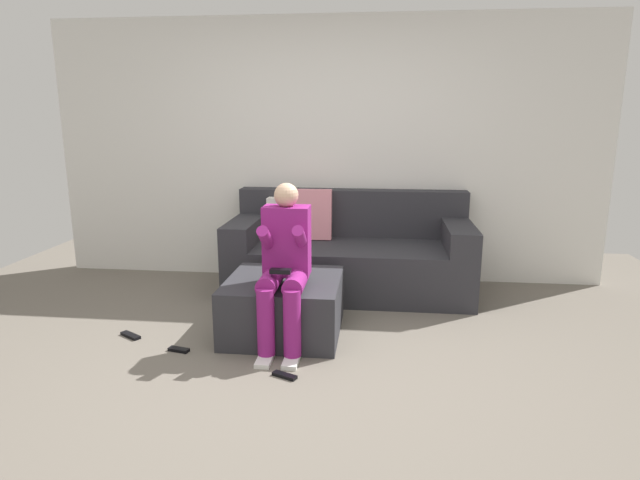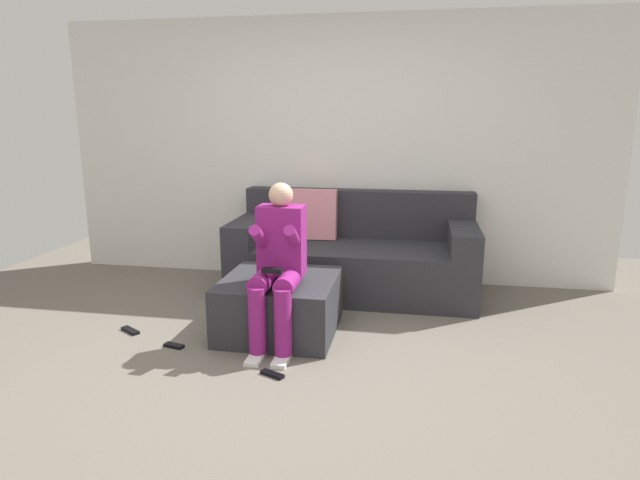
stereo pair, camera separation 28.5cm
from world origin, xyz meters
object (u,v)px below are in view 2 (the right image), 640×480
object	(u,v)px
ottoman	(280,305)
remote_under_side_table	(130,330)
couch_sectional	(352,255)
remote_by_storage_bin	(174,346)
person_seated	(278,262)
remote_near_ottoman	(272,374)

from	to	relation	value
ottoman	remote_under_side_table	world-z (taller)	ottoman
couch_sectional	remote_by_storage_bin	size ratio (longest dim) A/B	14.69
couch_sectional	ottoman	bearing A→B (deg)	-110.92
person_seated	remote_near_ottoman	bearing A→B (deg)	-80.64
person_seated	ottoman	bearing A→B (deg)	102.25
ottoman	person_seated	size ratio (longest dim) A/B	0.73
person_seated	remote_near_ottoman	size ratio (longest dim) A/B	7.01
remote_by_storage_bin	remote_under_side_table	distance (m)	0.49
remote_near_ottoman	remote_under_side_table	world-z (taller)	same
person_seated	remote_under_side_table	distance (m)	1.31
ottoman	remote_near_ottoman	size ratio (longest dim) A/B	5.09
couch_sectional	remote_by_storage_bin	bearing A→B (deg)	-126.10
remote_near_ottoman	remote_by_storage_bin	world-z (taller)	same
remote_under_side_table	remote_near_ottoman	bearing A→B (deg)	10.18
remote_near_ottoman	remote_under_side_table	size ratio (longest dim) A/B	0.88
ottoman	remote_by_storage_bin	size ratio (longest dim) A/B	5.62
ottoman	person_seated	world-z (taller)	person_seated
couch_sectional	person_seated	bearing A→B (deg)	-105.68
couch_sectional	person_seated	distance (m)	1.37
remote_by_storage_bin	remote_under_side_table	xyz separation A→B (m)	(-0.45, 0.20, 0.00)
remote_near_ottoman	remote_by_storage_bin	xyz separation A→B (m)	(-0.80, 0.30, 0.00)
ottoman	remote_near_ottoman	world-z (taller)	ottoman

